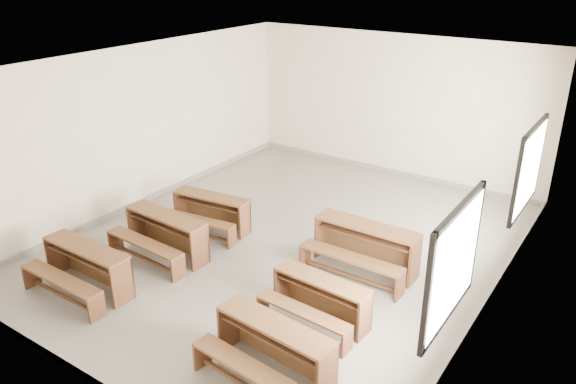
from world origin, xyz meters
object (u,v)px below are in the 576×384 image
Objects in this scene: desk_set_5 at (365,244)px; desk_set_2 at (210,210)px; desk_set_0 at (85,265)px; desk_set_4 at (320,297)px; desk_set_1 at (165,232)px; desk_set_3 at (272,346)px.

desk_set_2 is at bearing -174.04° from desk_set_5.
desk_set_0 is at bearing -101.69° from desk_set_2.
desk_set_2 is 3.40m from desk_set_4.
desk_set_0 reaches higher than desk_set_2.
desk_set_1 is 1.00× the size of desk_set_3.
desk_set_1 is at bearing -97.29° from desk_set_2.
desk_set_5 is at bearing 42.28° from desk_set_0.
desk_set_1 is at bearing -179.19° from desk_set_4.
desk_set_2 is at bearing 161.07° from desk_set_4.
desk_set_3 is at bearing -85.65° from desk_set_5.
desk_set_1 is 1.12× the size of desk_set_4.
desk_set_5 reaches higher than desk_set_1.
desk_set_5 reaches higher than desk_set_2.
desk_set_0 is 1.02× the size of desk_set_2.
desk_set_2 is 1.06× the size of desk_set_4.
desk_set_5 is at bearing 99.27° from desk_set_3.
desk_set_4 is (3.16, -0.14, -0.05)m from desk_set_1.
desk_set_3 is at bearing -45.12° from desk_set_2.
desk_set_3 is at bearing 1.03° from desk_set_0.
desk_set_4 is at bearing 0.51° from desk_set_1.
desk_set_2 is (0.22, 2.60, -0.03)m from desk_set_0.
desk_set_3 is 0.96× the size of desk_set_5.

